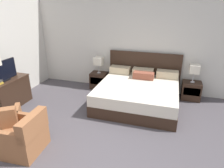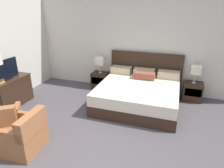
{
  "view_description": "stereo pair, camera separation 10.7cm",
  "coord_description": "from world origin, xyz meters",
  "px_view_note": "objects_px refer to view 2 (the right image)",
  "views": [
    {
      "loc": [
        1.17,
        -2.07,
        2.46
      ],
      "look_at": [
        -0.08,
        1.99,
        0.75
      ],
      "focal_mm": 32.0,
      "sensor_mm": 36.0,
      "label": 1
    },
    {
      "loc": [
        1.27,
        -2.03,
        2.46
      ],
      "look_at": [
        -0.08,
        1.99,
        0.75
      ],
      "focal_mm": 32.0,
      "sensor_mm": 36.0,
      "label": 2
    }
  ],
  "objects_px": {
    "dresser": "(11,92)",
    "table_lamp_right": "(196,70)",
    "tv": "(4,71)",
    "armchair_companion": "(23,136)",
    "nightstand_right": "(192,91)",
    "table_lamp_left": "(100,61)",
    "nightstand_left": "(100,80)",
    "armchair_by_window": "(2,125)",
    "bed": "(139,93)"
  },
  "relations": [
    {
      "from": "bed",
      "to": "dresser",
      "type": "height_order",
      "value": "bed"
    },
    {
      "from": "table_lamp_left",
      "to": "table_lamp_right",
      "type": "xyz_separation_m",
      "value": [
        2.69,
        0.0,
        0.0
      ]
    },
    {
      "from": "nightstand_left",
      "to": "armchair_by_window",
      "type": "distance_m",
      "value": 3.08
    },
    {
      "from": "bed",
      "to": "armchair_companion",
      "type": "relative_size",
      "value": 2.72
    },
    {
      "from": "table_lamp_left",
      "to": "tv",
      "type": "height_order",
      "value": "tv"
    },
    {
      "from": "nightstand_right",
      "to": "armchair_companion",
      "type": "relative_size",
      "value": 0.65
    },
    {
      "from": "table_lamp_left",
      "to": "armchair_companion",
      "type": "relative_size",
      "value": 0.64
    },
    {
      "from": "nightstand_left",
      "to": "table_lamp_right",
      "type": "distance_m",
      "value": 2.76
    },
    {
      "from": "armchair_companion",
      "to": "tv",
      "type": "bearing_deg",
      "value": 140.34
    },
    {
      "from": "dresser",
      "to": "tv",
      "type": "height_order",
      "value": "tv"
    },
    {
      "from": "bed",
      "to": "armchair_companion",
      "type": "bearing_deg",
      "value": -123.49
    },
    {
      "from": "nightstand_right",
      "to": "armchair_companion",
      "type": "distance_m",
      "value": 4.27
    },
    {
      "from": "table_lamp_right",
      "to": "armchair_by_window",
      "type": "height_order",
      "value": "table_lamp_right"
    },
    {
      "from": "bed",
      "to": "table_lamp_left",
      "type": "distance_m",
      "value": 1.61
    },
    {
      "from": "nightstand_right",
      "to": "tv",
      "type": "xyz_separation_m",
      "value": [
        -4.42,
        -1.87,
        0.72
      ]
    },
    {
      "from": "table_lamp_left",
      "to": "table_lamp_right",
      "type": "bearing_deg",
      "value": 0.0
    },
    {
      "from": "dresser",
      "to": "table_lamp_right",
      "type": "bearing_deg",
      "value": 22.08
    },
    {
      "from": "table_lamp_right",
      "to": "armchair_companion",
      "type": "distance_m",
      "value": 4.31
    },
    {
      "from": "nightstand_left",
      "to": "table_lamp_right",
      "type": "height_order",
      "value": "table_lamp_right"
    },
    {
      "from": "table_lamp_left",
      "to": "dresser",
      "type": "distance_m",
      "value": 2.54
    },
    {
      "from": "nightstand_left",
      "to": "bed",
      "type": "bearing_deg",
      "value": -27.41
    },
    {
      "from": "tv",
      "to": "armchair_by_window",
      "type": "relative_size",
      "value": 0.86
    },
    {
      "from": "bed",
      "to": "table_lamp_right",
      "type": "xyz_separation_m",
      "value": [
        1.34,
        0.7,
        0.55
      ]
    },
    {
      "from": "bed",
      "to": "armchair_by_window",
      "type": "relative_size",
      "value": 2.17
    },
    {
      "from": "nightstand_left",
      "to": "tv",
      "type": "xyz_separation_m",
      "value": [
        -1.73,
        -1.87,
        0.72
      ]
    },
    {
      "from": "dresser",
      "to": "armchair_companion",
      "type": "distance_m",
      "value": 1.99
    },
    {
      "from": "table_lamp_left",
      "to": "nightstand_left",
      "type": "bearing_deg",
      "value": -90.0
    },
    {
      "from": "nightstand_right",
      "to": "table_lamp_left",
      "type": "xyz_separation_m",
      "value": [
        -2.69,
        0.0,
        0.62
      ]
    },
    {
      "from": "nightstand_left",
      "to": "armchair_companion",
      "type": "distance_m",
      "value": 3.11
    },
    {
      "from": "nightstand_right",
      "to": "table_lamp_left",
      "type": "height_order",
      "value": "table_lamp_left"
    },
    {
      "from": "bed",
      "to": "nightstand_right",
      "type": "distance_m",
      "value": 1.52
    },
    {
      "from": "armchair_companion",
      "to": "nightstand_left",
      "type": "bearing_deg",
      "value": 85.44
    },
    {
      "from": "table_lamp_right",
      "to": "dresser",
      "type": "xyz_separation_m",
      "value": [
        -4.43,
        -1.8,
        -0.49
      ]
    },
    {
      "from": "table_lamp_left",
      "to": "dresser",
      "type": "relative_size",
      "value": 0.46
    },
    {
      "from": "tv",
      "to": "armchair_companion",
      "type": "distance_m",
      "value": 2.05
    },
    {
      "from": "tv",
      "to": "nightstand_left",
      "type": "bearing_deg",
      "value": 47.19
    },
    {
      "from": "bed",
      "to": "tv",
      "type": "relative_size",
      "value": 2.51
    },
    {
      "from": "dresser",
      "to": "armchair_by_window",
      "type": "bearing_deg",
      "value": -53.61
    },
    {
      "from": "table_lamp_left",
      "to": "dresser",
      "type": "bearing_deg",
      "value": -134.05
    },
    {
      "from": "dresser",
      "to": "tv",
      "type": "xyz_separation_m",
      "value": [
        0.0,
        -0.08,
        0.59
      ]
    },
    {
      "from": "nightstand_left",
      "to": "armchair_companion",
      "type": "relative_size",
      "value": 0.65
    },
    {
      "from": "armchair_by_window",
      "to": "tv",
      "type": "bearing_deg",
      "value": 128.23
    },
    {
      "from": "nightstand_right",
      "to": "armchair_by_window",
      "type": "distance_m",
      "value": 4.63
    },
    {
      "from": "tv",
      "to": "armchair_by_window",
      "type": "distance_m",
      "value": 1.54
    },
    {
      "from": "tv",
      "to": "armchair_companion",
      "type": "height_order",
      "value": "tv"
    },
    {
      "from": "nightstand_left",
      "to": "dresser",
      "type": "xyz_separation_m",
      "value": [
        -1.74,
        -1.79,
        0.13
      ]
    },
    {
      "from": "dresser",
      "to": "bed",
      "type": "bearing_deg",
      "value": 19.58
    },
    {
      "from": "table_lamp_left",
      "to": "armchair_companion",
      "type": "xyz_separation_m",
      "value": [
        -0.25,
        -3.11,
        -0.58
      ]
    },
    {
      "from": "table_lamp_left",
      "to": "table_lamp_right",
      "type": "distance_m",
      "value": 2.69
    },
    {
      "from": "nightstand_left",
      "to": "tv",
      "type": "bearing_deg",
      "value": -132.81
    }
  ]
}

